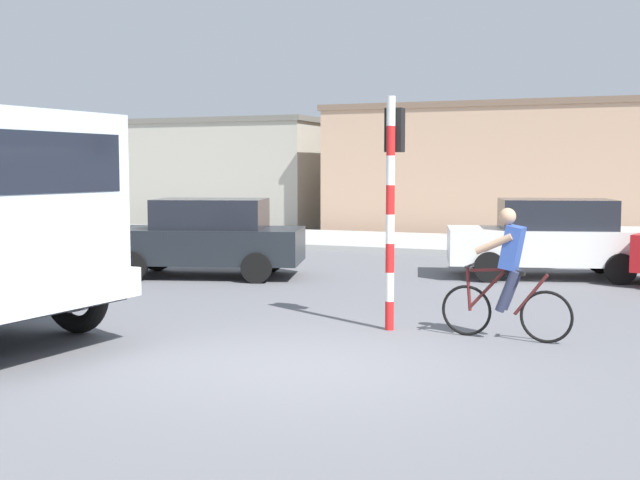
{
  "coord_description": "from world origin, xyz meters",
  "views": [
    {
      "loc": [
        3.45,
        -8.34,
        2.24
      ],
      "look_at": [
        -0.93,
        2.5,
        1.2
      ],
      "focal_mm": 45.87,
      "sensor_mm": 36.0,
      "label": 1
    }
  ],
  "objects_px": {
    "car_white_mid": "(550,238)",
    "car_red_near": "(206,237)",
    "cyclist": "(507,274)",
    "traffic_light_pole": "(392,180)"
  },
  "relations": [
    {
      "from": "car_white_mid",
      "to": "car_red_near",
      "type": "bearing_deg",
      "value": -159.22
    },
    {
      "from": "cyclist",
      "to": "traffic_light_pole",
      "type": "distance_m",
      "value": 2.0
    },
    {
      "from": "car_white_mid",
      "to": "cyclist",
      "type": "bearing_deg",
      "value": -88.5
    },
    {
      "from": "traffic_light_pole",
      "to": "car_white_mid",
      "type": "xyz_separation_m",
      "value": [
        1.43,
        6.32,
        -1.25
      ]
    },
    {
      "from": "cyclist",
      "to": "car_red_near",
      "type": "xyz_separation_m",
      "value": [
        -6.74,
        3.93,
        -0.05
      ]
    },
    {
      "from": "cyclist",
      "to": "traffic_light_pole",
      "type": "xyz_separation_m",
      "value": [
        -1.6,
        0.11,
        1.2
      ]
    },
    {
      "from": "cyclist",
      "to": "traffic_light_pole",
      "type": "height_order",
      "value": "traffic_light_pole"
    },
    {
      "from": "cyclist",
      "to": "car_white_mid",
      "type": "relative_size",
      "value": 0.4
    },
    {
      "from": "cyclist",
      "to": "car_red_near",
      "type": "relative_size",
      "value": 0.4
    },
    {
      "from": "cyclist",
      "to": "car_red_near",
      "type": "height_order",
      "value": "cyclist"
    }
  ]
}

